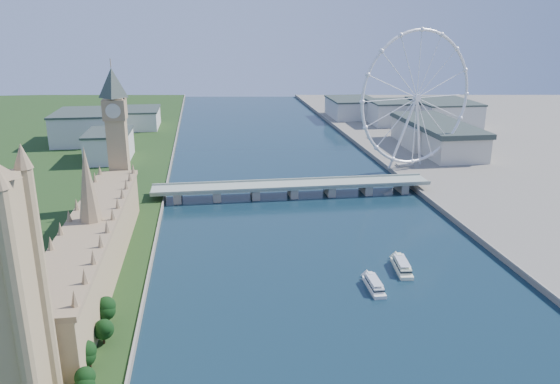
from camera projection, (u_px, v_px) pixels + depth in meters
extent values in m
cube|color=tan|center=(95.00, 249.00, 289.79)|extent=(24.00, 200.00, 28.00)
cone|color=#937A59|center=(87.00, 185.00, 278.98)|extent=(12.00, 12.00, 40.00)
cube|color=tan|center=(119.00, 155.00, 384.00)|extent=(13.00, 13.00, 80.00)
cube|color=#937A59|center=(115.00, 109.00, 374.39)|extent=(15.00, 15.00, 14.00)
pyramid|color=#2D3833|center=(111.00, 68.00, 365.99)|extent=(20.02, 20.02, 20.00)
cube|color=gray|center=(293.00, 185.00, 432.12)|extent=(220.00, 22.00, 2.00)
cube|color=gray|center=(178.00, 196.00, 421.60)|extent=(6.00, 20.00, 7.50)
cube|color=gray|center=(217.00, 194.00, 425.58)|extent=(6.00, 20.00, 7.50)
cube|color=gray|center=(255.00, 193.00, 429.56)|extent=(6.00, 20.00, 7.50)
cube|color=gray|center=(293.00, 191.00, 433.54)|extent=(6.00, 20.00, 7.50)
cube|color=gray|center=(329.00, 189.00, 437.52)|extent=(6.00, 20.00, 7.50)
cube|color=gray|center=(366.00, 188.00, 441.50)|extent=(6.00, 20.00, 7.50)
cube|color=gray|center=(401.00, 186.00, 445.48)|extent=(6.00, 20.00, 7.50)
torus|color=silver|center=(417.00, 98.00, 482.13)|extent=(113.60, 39.12, 118.60)
cylinder|color=silver|center=(417.00, 98.00, 482.13)|extent=(7.25, 6.61, 6.00)
cube|color=gray|center=(405.00, 165.00, 510.39)|extent=(14.00, 10.00, 2.00)
cube|color=beige|center=(109.00, 146.00, 531.44)|extent=(40.00, 60.00, 26.00)
cube|color=beige|center=(85.00, 127.00, 610.25)|extent=(60.00, 80.00, 32.00)
cube|color=beige|center=(139.00, 119.00, 693.95)|extent=(50.00, 70.00, 22.00)
cube|color=beige|center=(393.00, 113.00, 717.94)|extent=(60.00, 60.00, 28.00)
cube|color=beige|center=(443.00, 114.00, 706.70)|extent=(70.00, 90.00, 30.00)
cube|color=beige|center=(352.00, 108.00, 769.91)|extent=(60.00, 80.00, 24.00)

